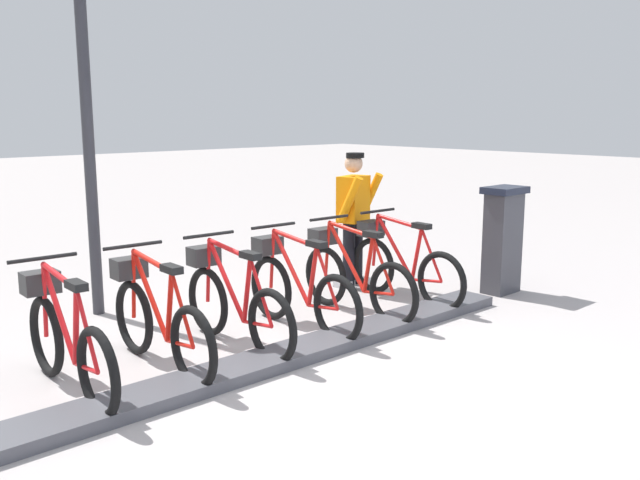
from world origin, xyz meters
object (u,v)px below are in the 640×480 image
Objects in this scene: lamp_post at (84,76)px; bike_docked_4 at (157,319)px; bike_docked_1 at (353,275)px; payment_kiosk at (502,238)px; bike_docked_0 at (401,264)px; bike_docked_5 at (66,339)px; worker_near_rack at (354,215)px; bike_docked_2 at (298,287)px; bike_docked_3 at (233,302)px.

bike_docked_4 is at bearing 170.09° from lamp_post.
payment_kiosk is at bearing -106.34° from bike_docked_1.
bike_docked_0 is at bearing 63.91° from payment_kiosk.
bike_docked_5 is at bearing 90.00° from bike_docked_0.
bike_docked_5 is 3.00m from lamp_post.
bike_docked_4 is 2.81m from lamp_post.
payment_kiosk is 0.77× the size of worker_near_rack.
payment_kiosk is at bearing -121.49° from lamp_post.
worker_near_rack is 3.44m from lamp_post.
payment_kiosk is 0.74× the size of bike_docked_2.
bike_docked_0 is 3.95m from lamp_post.
payment_kiosk reaches higher than bike_docked_2.
bike_docked_4 is 3.33m from worker_near_rack.
worker_near_rack reaches higher than bike_docked_0.
bike_docked_2 is 1.56m from bike_docked_4.
bike_docked_3 and bike_docked_5 have the same top height.
lamp_post reaches higher than bike_docked_3.
lamp_post is at bearing 33.66° from bike_docked_2.
bike_docked_0 is 0.45× the size of lamp_post.
bike_docked_2 is at bearing 90.00° from bike_docked_1.
bike_docked_4 is (0.00, 0.78, 0.00)m from bike_docked_3.
payment_kiosk is at bearing -116.09° from bike_docked_0.
bike_docked_0 is at bearing -90.00° from bike_docked_5.
payment_kiosk is 1.32m from bike_docked_0.
bike_docked_3 is 2.59m from worker_near_rack.
bike_docked_5 is at bearing 90.00° from bike_docked_3.
lamp_post reaches higher than bike_docked_4.
bike_docked_2 is at bearing 90.00° from bike_docked_0.
bike_docked_1 is 0.45× the size of lamp_post.
bike_docked_2 is 1.00× the size of bike_docked_5.
bike_docked_3 is 0.78m from bike_docked_4.
bike_docked_4 and bike_docked_5 have the same top height.
bike_docked_3 is at bearing -90.00° from bike_docked_4.
bike_docked_1 is 3.44m from lamp_post.
lamp_post reaches higher than payment_kiosk.
payment_kiosk reaches higher than bike_docked_1.
bike_docked_1 and bike_docked_5 have the same top height.
bike_docked_0 is 1.00× the size of bike_docked_3.
worker_near_rack is at bearing -78.25° from bike_docked_5.
bike_docked_1 is 1.04× the size of worker_near_rack.
worker_near_rack reaches higher than payment_kiosk.
payment_kiosk reaches higher than bike_docked_4.
bike_docked_4 is at bearing -90.00° from bike_docked_5.
payment_kiosk is at bearing -97.58° from bike_docked_4.
lamp_post is at bearing -9.91° from bike_docked_4.
bike_docked_5 is at bearing 101.75° from worker_near_rack.
bike_docked_5 is (0.00, 3.13, 0.00)m from bike_docked_1.
bike_docked_2 is at bearing 116.96° from worker_near_rack.
worker_near_rack is (0.83, -2.41, 0.48)m from bike_docked_3.
bike_docked_5 is at bearing 90.00° from bike_docked_2.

